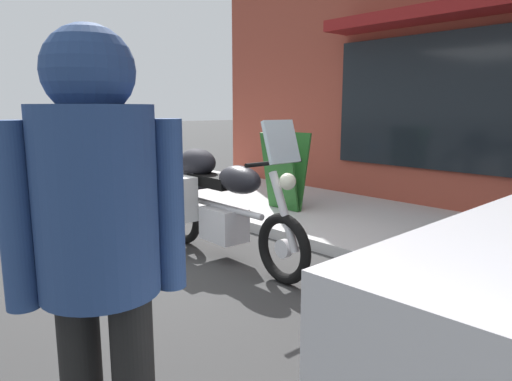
{
  "coord_description": "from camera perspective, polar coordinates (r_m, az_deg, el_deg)",
  "views": [
    {
      "loc": [
        3.52,
        -2.42,
        1.49
      ],
      "look_at": [
        0.23,
        0.49,
        0.7
      ],
      "focal_mm": 32.79,
      "sensor_mm": 36.0,
      "label": 1
    }
  ],
  "objects": [
    {
      "name": "sandwich_board_sign",
      "position": [
        6.29,
        3.57,
        2.38
      ],
      "size": [
        0.55,
        0.43,
        1.03
      ],
      "color": "#1E511E",
      "rests_on": "sidewalk_curb"
    },
    {
      "name": "pedestrian_walking",
      "position": [
        1.58,
        -18.7,
        -4.78
      ],
      "size": [
        0.48,
        0.53,
        1.73
      ],
      "color": "black",
      "rests_on": "ground_plane"
    },
    {
      "name": "touring_motorcycle",
      "position": [
        4.59,
        -4.91,
        -1.07
      ],
      "size": [
        2.21,
        0.65,
        1.38
      ],
      "color": "black",
      "rests_on": "ground_plane"
    },
    {
      "name": "ground_plane",
      "position": [
        4.52,
        -6.7,
        -9.12
      ],
      "size": [
        80.0,
        80.0,
        0.0
      ],
      "primitive_type": "plane",
      "color": "#313131"
    },
    {
      "name": "second_bicycle_by_cafe",
      "position": [
        8.16,
        -17.84,
        1.81
      ],
      "size": [
        1.69,
        0.67,
        0.93
      ],
      "color": "black",
      "rests_on": "ground_plane"
    },
    {
      "name": "parked_bicycle",
      "position": [
        6.71,
        -13.54,
        0.45
      ],
      "size": [
        1.76,
        0.48,
        0.95
      ],
      "color": "black",
      "rests_on": "ground_plane"
    }
  ]
}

